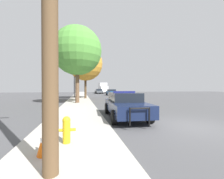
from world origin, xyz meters
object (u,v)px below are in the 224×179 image
fire_hydrant (67,129)px  tree_sidewalk_near (77,51)px  police_car (125,104)px  tree_sidewalk_mid (85,64)px  car_background_oncoming (112,92)px  traffic_cone (45,141)px  car_background_distant (99,91)px  traffic_light (82,75)px  box_truck (103,88)px

fire_hydrant → tree_sidewalk_near: size_ratio=0.09×
police_car → tree_sidewalk_mid: (-1.88, 15.20, 4.72)m
police_car → car_background_oncoming: police_car is taller
car_background_oncoming → traffic_cone: (-7.70, -29.77, -0.27)m
tree_sidewalk_mid → traffic_cone: tree_sidewalk_mid is taller
car_background_distant → tree_sidewalk_near: (-5.48, -27.25, 5.03)m
car_background_distant → tree_sidewalk_near: tree_sidewalk_near is taller
traffic_light → tree_sidewalk_near: tree_sidewalk_near is taller
tree_sidewalk_mid → police_car: bearing=-83.0°
traffic_light → traffic_cone: size_ratio=7.97×
box_truck → tree_sidewalk_mid: 26.59m
car_background_oncoming → tree_sidewalk_near: (-7.27, -16.87, 5.02)m
fire_hydrant → tree_sidewalk_mid: bearing=86.8°
car_background_oncoming → box_truck: (0.14, 15.62, 1.00)m
car_background_oncoming → traffic_light: bearing=44.0°
police_car → car_background_oncoming: (4.32, 25.14, -0.04)m
box_truck → tree_sidewalk_mid: (-6.34, -25.55, 3.75)m
fire_hydrant → box_truck: bearing=80.6°
car_background_oncoming → car_background_distant: car_background_oncoming is taller
traffic_light → tree_sidewalk_mid: tree_sidewalk_mid is taller
traffic_light → car_background_distant: traffic_light is taller
traffic_light → traffic_cone: (-0.96, -22.12, -3.48)m
car_background_distant → car_background_oncoming: bearing=-83.8°
police_car → fire_hydrant: size_ratio=6.64×
box_truck → traffic_cone: bearing=78.3°
tree_sidewalk_mid → car_background_distant: bearing=77.7°
police_car → car_background_distant: bearing=-90.7°
box_truck → tree_sidewalk_near: tree_sidewalk_near is taller
car_background_distant → tree_sidewalk_mid: 21.33m
fire_hydrant → traffic_light: bearing=88.6°
tree_sidewalk_mid → fire_hydrant: bearing=-93.2°
tree_sidewalk_mid → box_truck: bearing=76.1°
police_car → box_truck: box_truck is taller
police_car → tree_sidewalk_near: size_ratio=0.63×
box_truck → traffic_cone: 46.08m
traffic_cone → police_car: bearing=53.9°
traffic_light → traffic_cone: traffic_light is taller
car_background_oncoming → tree_sidewalk_mid: (-6.20, -9.93, 4.76)m
police_car → box_truck: size_ratio=0.74×
car_background_distant → tree_sidewalk_mid: (-4.42, -20.31, 4.76)m
traffic_light → tree_sidewalk_mid: bearing=-76.5°
police_car → traffic_light: traffic_light is taller
police_car → fire_hydrant: police_car is taller
fire_hydrant → traffic_cone: size_ratio=1.14×
traffic_light → police_car: bearing=-82.1°
tree_sidewalk_near → traffic_cone: (-0.43, -12.90, -5.29)m
police_car → fire_hydrant: (-2.94, -3.92, -0.23)m
car_background_distant → tree_sidewalk_mid: tree_sidewalk_mid is taller
police_car → traffic_cone: (-3.38, -4.64, -0.30)m
car_background_oncoming → traffic_cone: bearing=70.9°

